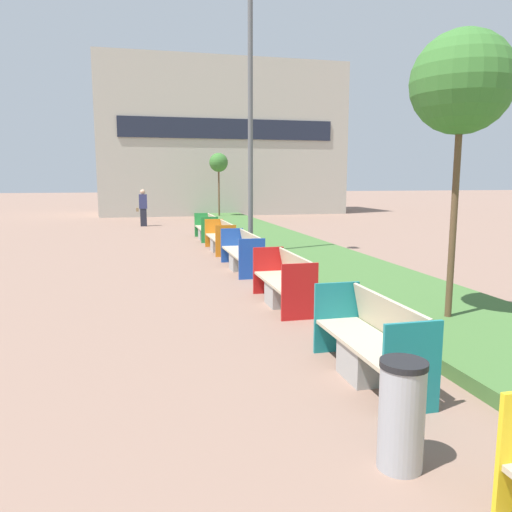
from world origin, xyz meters
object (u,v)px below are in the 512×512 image
(bench_red_frame, at_px, (284,285))
(sapling_tree_near, at_px, (462,84))
(bench_teal_frame, at_px, (371,348))
(bench_orange_frame, at_px, (221,240))
(sapling_tree_far, at_px, (219,163))
(pedestrian_walking, at_px, (143,207))
(street_lamp_post, at_px, (250,90))
(litter_bin, at_px, (401,415))
(bench_blue_frame, at_px, (243,255))
(bench_green_frame, at_px, (207,230))

(bench_red_frame, xyz_separation_m, sapling_tree_near, (2.07, -1.93, 3.28))
(bench_teal_frame, xyz_separation_m, sapling_tree_near, (2.07, 1.54, 3.28))
(bench_orange_frame, relative_size, sapling_tree_near, 0.53)
(bench_red_frame, xyz_separation_m, sapling_tree_far, (2.07, 19.99, 2.79))
(bench_teal_frame, distance_m, sapling_tree_near, 4.17)
(bench_teal_frame, bearing_deg, pedestrian_walking, 96.52)
(bench_orange_frame, relative_size, street_lamp_post, 0.27)
(bench_red_frame, distance_m, litter_bin, 5.22)
(bench_blue_frame, distance_m, sapling_tree_near, 6.81)
(bench_red_frame, distance_m, pedestrian_walking, 16.46)
(pedestrian_walking, bearing_deg, bench_orange_frame, -76.27)
(bench_red_frame, bearing_deg, bench_blue_frame, 89.92)
(litter_bin, relative_size, sapling_tree_far, 0.24)
(bench_orange_frame, height_order, bench_green_frame, same)
(bench_green_frame, relative_size, street_lamp_post, 0.24)
(bench_blue_frame, height_order, street_lamp_post, street_lamp_post)
(bench_orange_frame, distance_m, sapling_tree_far, 13.42)
(bench_red_frame, height_order, bench_green_frame, same)
(bench_blue_frame, xyz_separation_m, litter_bin, (-0.59, -8.87, 0.07))
(bench_blue_frame, height_order, bench_orange_frame, same)
(sapling_tree_near, relative_size, pedestrian_walking, 2.48)
(bench_blue_frame, distance_m, street_lamp_post, 4.71)
(bench_orange_frame, xyz_separation_m, litter_bin, (-0.59, -12.22, 0.07))
(bench_teal_frame, bearing_deg, bench_red_frame, 89.98)
(bench_blue_frame, relative_size, street_lamp_post, 0.29)
(bench_green_frame, height_order, street_lamp_post, street_lamp_post)
(bench_orange_frame, bearing_deg, street_lamp_post, -68.94)
(bench_orange_frame, bearing_deg, sapling_tree_near, -77.02)
(sapling_tree_far, height_order, pedestrian_walking, sapling_tree_far)
(bench_teal_frame, xyz_separation_m, bench_orange_frame, (0.00, 10.50, 0.01))
(litter_bin, distance_m, sapling_tree_far, 25.47)
(bench_teal_frame, xyz_separation_m, bench_green_frame, (0.00, 13.70, 0.01))
(bench_orange_frame, bearing_deg, bench_green_frame, 90.05)
(bench_green_frame, xyz_separation_m, pedestrian_walking, (-2.26, 6.06, 0.54))
(bench_blue_frame, xyz_separation_m, street_lamp_post, (0.61, 1.77, 4.32))
(bench_green_frame, bearing_deg, litter_bin, -92.19)
(bench_blue_frame, distance_m, litter_bin, 8.89)
(litter_bin, bearing_deg, sapling_tree_far, 83.98)
(pedestrian_walking, bearing_deg, litter_bin, -85.55)
(bench_red_frame, distance_m, bench_orange_frame, 7.02)
(sapling_tree_near, bearing_deg, litter_bin, -129.16)
(sapling_tree_near, bearing_deg, bench_red_frame, 136.98)
(pedestrian_walking, bearing_deg, bench_blue_frame, -79.82)
(pedestrian_walking, bearing_deg, bench_teal_frame, -83.48)
(bench_teal_frame, relative_size, pedestrian_walking, 1.08)
(bench_orange_frame, xyz_separation_m, street_lamp_post, (0.61, -1.58, 4.33))
(street_lamp_post, bearing_deg, bench_orange_frame, 111.06)
(street_lamp_post, bearing_deg, bench_blue_frame, -108.98)
(litter_bin, height_order, sapling_tree_near, sapling_tree_near)
(litter_bin, xyz_separation_m, pedestrian_walking, (-1.67, 21.48, 0.46))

